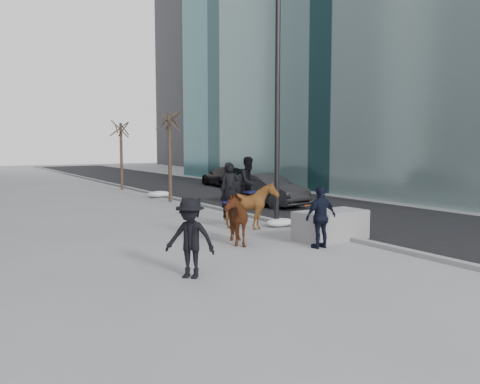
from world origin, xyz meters
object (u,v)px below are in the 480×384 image
car_near (265,190)px  mounted_right (251,200)px  planter (331,225)px  mounted_left (232,214)px

car_near → mounted_right: size_ratio=1.84×
planter → mounted_right: mounted_right is taller
mounted_left → mounted_right: bearing=45.2°
planter → mounted_left: (-2.84, 1.06, 0.44)m
mounted_left → mounted_right: size_ratio=0.96×
mounted_left → car_near: bearing=49.9°
planter → mounted_right: bearing=110.1°
planter → mounted_left: size_ratio=0.94×
mounted_right → planter: bearing=-69.9°
planter → mounted_left: bearing=159.5°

